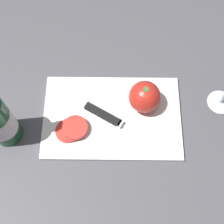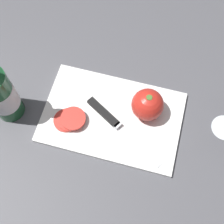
# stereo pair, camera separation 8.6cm
# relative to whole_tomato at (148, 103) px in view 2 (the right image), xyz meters

# --- Properties ---
(ground_plane) EXTENTS (3.00, 3.00, 0.00)m
(ground_plane) POSITION_rel_whole_tomato_xyz_m (-0.16, -0.00, -0.06)
(ground_plane) COLOR #4C4C51
(cutting_board) EXTENTS (0.39, 0.25, 0.01)m
(cutting_board) POSITION_rel_whole_tomato_xyz_m (-0.09, -0.04, -0.05)
(cutting_board) COLOR white
(cutting_board) RESTS_ON ground_plane
(whole_tomato) EXTENTS (0.09, 0.09, 0.09)m
(whole_tomato) POSITION_rel_whole_tomato_xyz_m (0.00, 0.00, 0.00)
(whole_tomato) COLOR red
(whole_tomato) RESTS_ON cutting_board
(knife) EXTENTS (0.25, 0.15, 0.01)m
(knife) POSITION_rel_whole_tomato_xyz_m (-0.10, -0.05, -0.04)
(knife) COLOR silver
(knife) RESTS_ON cutting_board
(tomato_slice_stack_near) EXTENTS (0.09, 0.08, 0.02)m
(tomato_slice_stack_near) POSITION_rel_whole_tomato_xyz_m (-0.20, -0.09, -0.04)
(tomato_slice_stack_near) COLOR red
(tomato_slice_stack_near) RESTS_ON cutting_board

